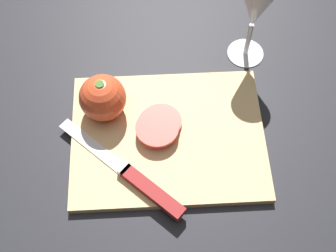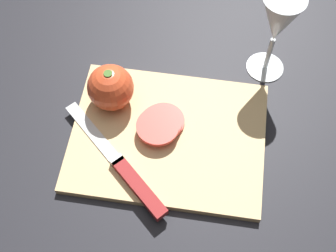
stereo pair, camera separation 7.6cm
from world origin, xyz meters
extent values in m
plane|color=black|center=(0.00, 0.00, 0.00)|extent=(3.00, 3.00, 0.00)
cube|color=tan|center=(0.07, -0.02, 0.01)|extent=(0.32, 0.25, 0.01)
cylinder|color=silver|center=(0.22, 0.16, 0.00)|extent=(0.07, 0.07, 0.00)
cylinder|color=silver|center=(0.22, 0.16, 0.04)|extent=(0.01, 0.01, 0.08)
cone|color=silver|center=(0.22, 0.16, 0.13)|extent=(0.07, 0.07, 0.10)
cone|color=#DBCC84|center=(0.22, 0.16, 0.10)|extent=(0.03, 0.03, 0.04)
sphere|color=#DB4C28|center=(-0.04, 0.04, 0.05)|extent=(0.08, 0.08, 0.08)
cylinder|color=#47702D|center=(-0.04, 0.04, 0.09)|extent=(0.01, 0.01, 0.01)
cube|color=silver|center=(-0.06, -0.03, 0.01)|extent=(0.12, 0.11, 0.00)
cube|color=silver|center=(-0.01, -0.08, 0.02)|extent=(0.02, 0.02, 0.01)
cube|color=maroon|center=(0.04, -0.12, 0.02)|extent=(0.10, 0.10, 0.01)
cylinder|color=#D63D33|center=(0.06, 0.01, 0.02)|extent=(0.07, 0.07, 0.01)
cylinder|color=#D63D33|center=(0.05, 0.00, 0.02)|extent=(0.07, 0.07, 0.01)
cylinder|color=#D63D33|center=(0.05, -0.01, 0.03)|extent=(0.07, 0.07, 0.01)
camera|label=1|loc=(0.05, -0.39, 0.70)|focal=50.00mm
camera|label=2|loc=(0.12, -0.39, 0.70)|focal=50.00mm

